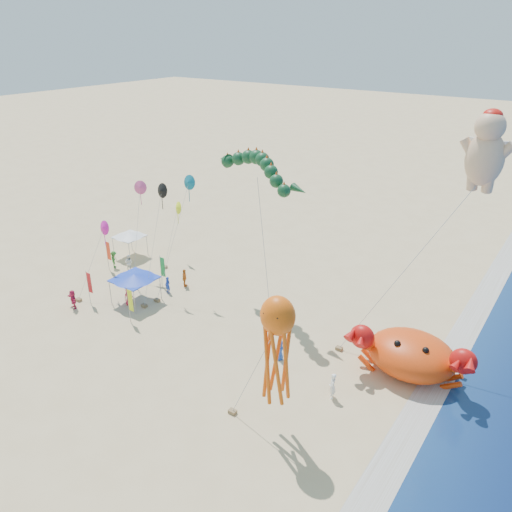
{
  "coord_description": "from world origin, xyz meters",
  "views": [
    {
      "loc": [
        17.5,
        -25.97,
        22.26
      ],
      "look_at": [
        -2.0,
        2.0,
        6.5
      ],
      "focal_mm": 35.0,
      "sensor_mm": 36.0,
      "label": 1
    }
  ],
  "objects": [
    {
      "name": "foam_strip",
      "position": [
        12.0,
        0.0,
        0.01
      ],
      "size": [
        320.0,
        320.0,
        0.0
      ],
      "primitive_type": "plane",
      "color": "silver",
      "rests_on": "ground"
    },
    {
      "name": "small_kites",
      "position": [
        -14.75,
        3.9,
        7.12
      ],
      "size": [
        7.93,
        12.44,
        10.81
      ],
      "color": "#0B637E",
      "rests_on": "ground"
    },
    {
      "name": "canopy_white",
      "position": [
        -20.96,
        5.98,
        2.44
      ],
      "size": [
        2.97,
        2.97,
        2.71
      ],
      "color": "gray",
      "rests_on": "ground"
    },
    {
      "name": "dragon_kite",
      "position": [
        -4.87,
        6.07,
        11.68
      ],
      "size": [
        10.14,
        5.61,
        12.79
      ],
      "color": "#103C1F",
      "rests_on": "ground"
    },
    {
      "name": "canopy_blue",
      "position": [
        -13.26,
        -0.4,
        2.44
      ],
      "size": [
        3.63,
        3.63,
        2.71
      ],
      "color": "gray",
      "rests_on": "ground"
    },
    {
      "name": "octopus_kite",
      "position": [
        5.23,
        -6.32,
        6.32
      ],
      "size": [
        4.18,
        1.8,
        9.15
      ],
      "color": "#F95E0D",
      "rests_on": "ground"
    },
    {
      "name": "cherub_kite",
      "position": [
        11.42,
        8.4,
        15.13
      ],
      "size": [
        8.11,
        6.4,
        17.65
      ],
      "color": "#E4B58B",
      "rests_on": "ground"
    },
    {
      "name": "feather_flags",
      "position": [
        -15.08,
        -0.16,
        2.01
      ],
      "size": [
        9.76,
        6.01,
        3.2
      ],
      "color": "gray",
      "rests_on": "ground"
    },
    {
      "name": "beachgoers",
      "position": [
        -12.68,
        0.52,
        0.85
      ],
      "size": [
        28.02,
        9.49,
        1.87
      ],
      "color": "#277527",
      "rests_on": "ground"
    },
    {
      "name": "crab_inflatable",
      "position": [
        10.02,
        3.56,
        1.6
      ],
      "size": [
        8.3,
        6.03,
        3.64
      ],
      "color": "#E63F0C",
      "rests_on": "ground"
    },
    {
      "name": "ground",
      "position": [
        0.0,
        0.0,
        0.0
      ],
      "size": [
        320.0,
        320.0,
        0.0
      ],
      "primitive_type": "plane",
      "color": "#D1B784",
      "rests_on": "ground"
    }
  ]
}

